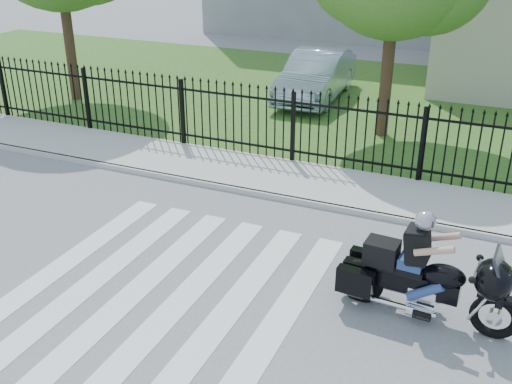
% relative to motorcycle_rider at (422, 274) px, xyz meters
% --- Properties ---
extents(ground, '(120.00, 120.00, 0.00)m').
position_rel_motorcycle_rider_xyz_m(ground, '(-3.85, -1.07, -0.73)').
color(ground, slate).
rests_on(ground, ground).
extents(crosswalk, '(5.00, 5.50, 0.01)m').
position_rel_motorcycle_rider_xyz_m(crosswalk, '(-3.85, -1.07, -0.72)').
color(crosswalk, silver).
rests_on(crosswalk, ground).
extents(sidewalk, '(40.00, 2.00, 0.12)m').
position_rel_motorcycle_rider_xyz_m(sidewalk, '(-3.85, 3.93, -0.67)').
color(sidewalk, '#ADAAA3').
rests_on(sidewalk, ground).
extents(curb, '(40.00, 0.12, 0.12)m').
position_rel_motorcycle_rider_xyz_m(curb, '(-3.85, 2.93, -0.67)').
color(curb, '#ADAAA3').
rests_on(curb, ground).
extents(grass_strip, '(40.00, 12.00, 0.02)m').
position_rel_motorcycle_rider_xyz_m(grass_strip, '(-3.85, 10.93, -0.72)').
color(grass_strip, '#29531C').
rests_on(grass_strip, ground).
extents(iron_fence, '(26.00, 0.04, 1.80)m').
position_rel_motorcycle_rider_xyz_m(iron_fence, '(-3.85, 4.93, 0.17)').
color(iron_fence, black).
rests_on(iron_fence, ground).
extents(motorcycle_rider, '(2.69, 0.92, 1.78)m').
position_rel_motorcycle_rider_xyz_m(motorcycle_rider, '(0.00, 0.00, 0.00)').
color(motorcycle_rider, black).
rests_on(motorcycle_rider, ground).
extents(parked_car, '(1.81, 4.69, 1.52)m').
position_rel_motorcycle_rider_xyz_m(parked_car, '(-5.15, 10.58, 0.05)').
color(parked_car, '#8EA0B3').
rests_on(parked_car, grass_strip).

